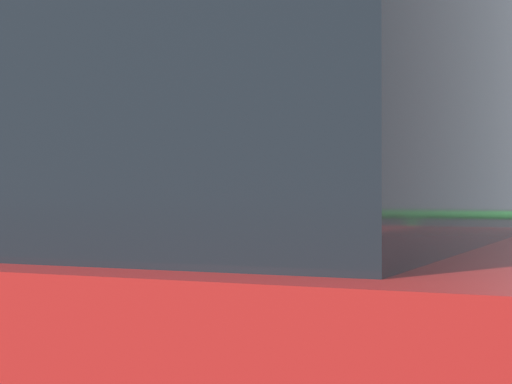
{
  "coord_description": "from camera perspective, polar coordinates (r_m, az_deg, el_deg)",
  "views": [
    {
      "loc": [
        1.45,
        -2.92,
        1.21
      ],
      "look_at": [
        -0.06,
        0.33,
        1.23
      ],
      "focal_mm": 57.62,
      "sensor_mm": 36.0,
      "label": 1
    }
  ],
  "objects": [
    {
      "name": "pedestrian_at_meter",
      "position": [
        3.58,
        5.75,
        -1.28
      ],
      "size": [
        0.63,
        0.73,
        1.77
      ],
      "rotation": [
        0.0,
        0.0,
        -2.9
      ],
      "color": "brown",
      "rests_on": "sidewalk_curb"
    },
    {
      "name": "parking_meter",
      "position": [
        3.66,
        -3.86,
        0.46
      ],
      "size": [
        0.19,
        0.2,
        1.53
      ],
      "rotation": [
        0.0,
        0.0,
        3.23
      ],
      "color": "slate",
      "rests_on": "sidewalk_curb"
    },
    {
      "name": "background_railing",
      "position": [
        6.18,
        11.37,
        -3.77
      ],
      "size": [
        24.06,
        0.06,
        0.99
      ],
      "color": "#2D7A38",
      "rests_on": "sidewalk_curb"
    },
    {
      "name": "parked_sedan_red",
      "position": [
        2.17,
        -14.31,
        -9.27
      ],
      "size": [
        4.61,
        1.84,
        1.76
      ],
      "rotation": [
        0.0,
        0.0,
        -1.56
      ],
      "color": "maroon",
      "rests_on": "ground"
    }
  ]
}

